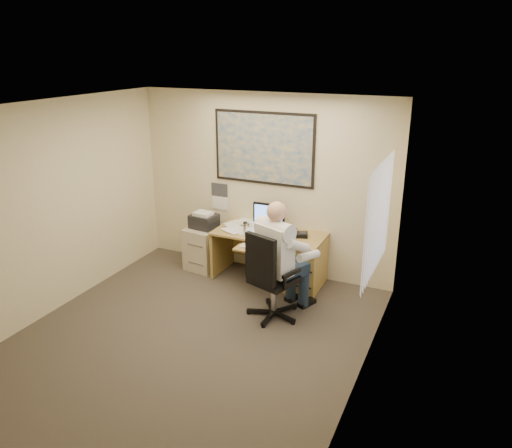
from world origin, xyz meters
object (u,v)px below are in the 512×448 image
at_px(filing_cabinet, 205,244).
at_px(person, 275,260).
at_px(desk, 290,255).
at_px(office_chair, 273,293).

xyz_separation_m(filing_cabinet, person, (1.56, -0.93, 0.37)).
height_order(filing_cabinet, person, person).
relative_size(desk, office_chair, 1.36).
distance_m(desk, person, 0.99).
relative_size(filing_cabinet, office_chair, 0.78).
xyz_separation_m(office_chair, person, (-0.02, 0.08, 0.42)).
xyz_separation_m(filing_cabinet, office_chair, (1.57, -1.01, -0.05)).
height_order(desk, person, person).
bearing_deg(desk, person, -81.78).
bearing_deg(office_chair, person, 120.73).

